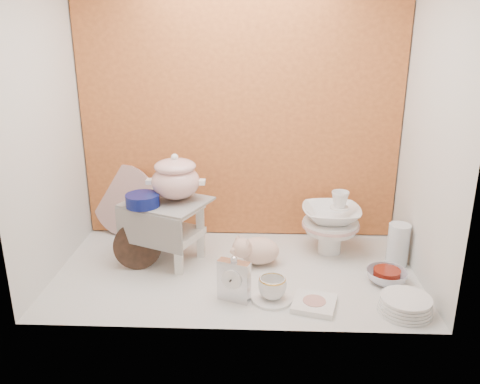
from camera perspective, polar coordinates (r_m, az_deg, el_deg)
The scene contains 17 objects.
ground at distance 2.52m, azimuth -0.48°, elevation -9.21°, with size 1.80×1.80×0.00m, color silver.
niche_shell at distance 2.42m, azimuth -0.33°, elevation 12.77°, with size 1.86×1.03×1.53m.
step_stool at distance 2.60m, azimuth -8.32°, elevation -4.48°, with size 0.39×0.34×0.33m, color silver, non-canonical shape.
soup_tureen at distance 2.51m, azimuth -7.51°, elevation 1.74°, with size 0.29×0.29×0.25m, color white, non-canonical shape.
cobalt_bowl at distance 2.48m, azimuth -11.26°, elevation -0.94°, with size 0.17×0.17×0.06m, color #0B1355.
floral_platter at distance 2.95m, azimuth -13.33°, elevation -1.00°, with size 0.43×0.09×0.42m, color silver, non-canonical shape.
blue_white_vase at distance 2.77m, azimuth -10.16°, elevation -3.77°, with size 0.26×0.26×0.27m, color white.
lacquer_tray at distance 2.56m, azimuth -11.81°, elevation -6.15°, with size 0.25×0.06×0.24m, color black, non-canonical shape.
mantel_clock at distance 2.23m, azimuth -0.70°, elevation -10.07°, with size 0.15×0.05×0.21m, color silver.
plush_pig at distance 2.56m, azimuth 2.25°, elevation -6.79°, with size 0.27×0.18×0.16m, color #D7AE97.
teacup_saucer at distance 2.29m, azimuth 3.75°, elevation -12.26°, with size 0.19×0.19×0.01m, color white.
gold_rim_teacup at distance 2.26m, azimuth 3.78°, elevation -11.03°, with size 0.13×0.13×0.10m, color white.
lattice_dish at distance 2.26m, azimuth 8.62°, elevation -12.71°, with size 0.18×0.18×0.03m, color white.
dinner_plate_stack at distance 2.29m, azimuth 18.68°, elevation -12.32°, with size 0.23×0.23×0.07m, color white.
crystal_bowl at distance 2.51m, azimuth 16.67°, elevation -9.38°, with size 0.20×0.20×0.06m, color silver.
clear_glass_vase at distance 2.67m, azimuth 17.91°, elevation -5.84°, with size 0.11×0.11×0.22m, color silver.
porcelain_tower at distance 2.69m, azimuth 10.50°, elevation -3.44°, with size 0.31×0.31×0.36m, color white, non-canonical shape.
Camera 1 is at (0.11, -2.22, 1.19)m, focal length 36.69 mm.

